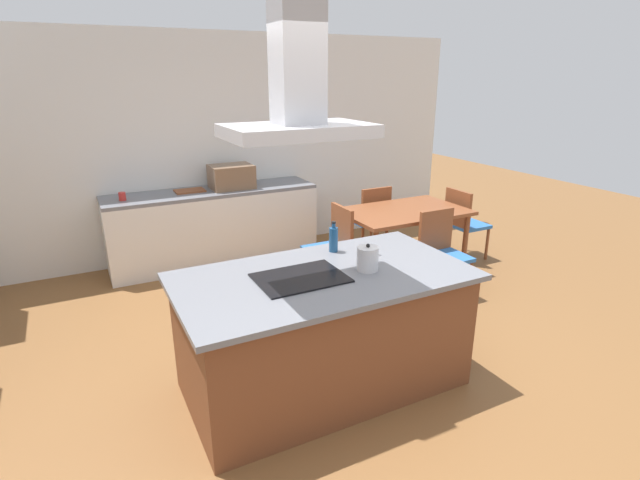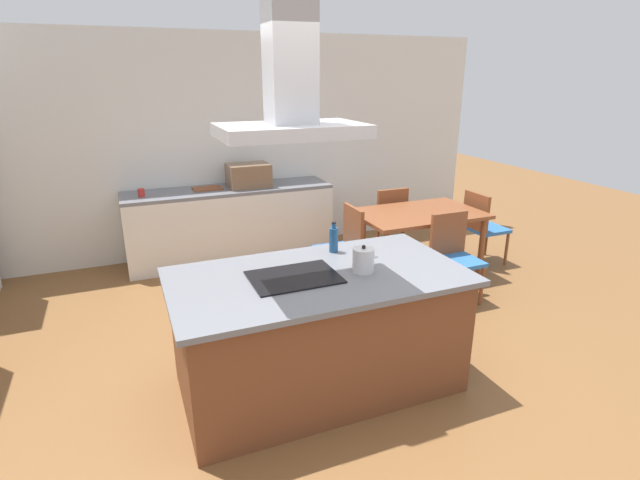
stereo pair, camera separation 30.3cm
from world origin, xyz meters
name	(u,v)px [view 2 (the right image)]	position (x,y,z in m)	size (l,w,h in m)	color
ground	(263,302)	(0.00, 1.50, 0.00)	(16.00, 16.00, 0.00)	brown
wall_back	(220,147)	(0.00, 3.25, 1.35)	(7.20, 0.10, 2.70)	white
kitchen_island	(319,331)	(0.00, 0.00, 0.45)	(2.06, 1.10, 0.90)	brown
cooktop	(294,277)	(-0.18, 0.00, 0.91)	(0.60, 0.44, 0.01)	black
tea_kettle	(364,260)	(0.31, -0.08, 0.99)	(0.20, 0.15, 0.20)	silver
olive_oil_bottle	(334,239)	(0.28, 0.37, 1.00)	(0.07, 0.07, 0.24)	navy
back_counter	(231,224)	(0.00, 2.88, 0.45)	(2.49, 0.62, 0.90)	silver
countertop_microwave	(248,175)	(0.25, 2.88, 1.04)	(0.50, 0.38, 0.28)	brown
coffee_mug_red	(141,193)	(-1.00, 2.84, 0.95)	(0.08, 0.08, 0.09)	red
cutting_board	(207,188)	(-0.25, 2.93, 0.91)	(0.34, 0.24, 0.02)	brown
dining_table	(418,219)	(1.84, 1.54, 0.67)	(1.40, 0.90, 0.75)	brown
chair_at_right_end	(482,223)	(2.76, 1.54, 0.51)	(0.42, 0.42, 0.89)	#2D6BB7
chair_facing_island	(453,251)	(1.84, 0.88, 0.51)	(0.42, 0.42, 0.89)	#2D6BB7
chair_facing_back_wall	(388,217)	(1.84, 2.21, 0.51)	(0.42, 0.42, 0.89)	#2D6BB7
chair_at_left_end	(344,243)	(0.93, 1.54, 0.51)	(0.42, 0.42, 0.89)	#2D6BB7
range_hood	(291,95)	(-0.18, 0.00, 2.10)	(0.90, 0.55, 0.78)	#ADADB2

